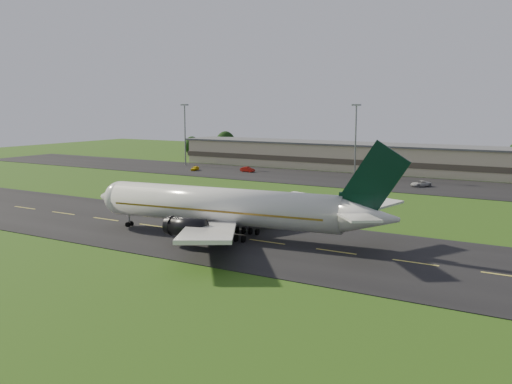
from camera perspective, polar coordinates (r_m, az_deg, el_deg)
The scene contains 11 objects.
ground at distance 97.40m, azimuth -10.23°, elevation -3.40°, with size 360.00×360.00×0.00m, color #224411.
taxiway at distance 97.39m, azimuth -10.23°, elevation -3.38°, with size 220.00×30.00×0.10m, color black.
apron at distance 158.10m, azimuth 7.09°, elevation 1.35°, with size 260.00×30.00×0.10m, color black.
airliner at distance 87.69m, azimuth -2.89°, elevation -1.52°, with size 51.18×41.86×15.57m.
terminal at distance 177.83m, azimuth 12.15°, elevation 3.32°, with size 145.00×16.00×8.40m.
light_mast_west at distance 192.16m, azimuth -7.12°, elevation 6.45°, with size 2.40×1.20×20.35m.
light_mast_centre at distance 162.49m, azimuth 9.94°, elevation 5.97°, with size 2.40×1.20×20.35m.
tree_line at distance 179.85m, azimuth 22.77°, elevation 3.25°, with size 194.22×9.03×10.37m.
service_vehicle_a at distance 176.69m, azimuth -6.12°, elevation 2.38°, with size 1.59×3.95×1.34m, color yellow.
service_vehicle_b at distance 171.78m, azimuth -0.86°, elevation 2.27°, with size 1.60×4.59×1.51m, color #A3120A.
service_vehicle_c at distance 146.98m, azimuth 16.15°, elevation 0.81°, with size 2.40×5.21×1.45m, color silver.
Camera 1 is at (62.70, -71.71, 20.32)m, focal length 40.00 mm.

